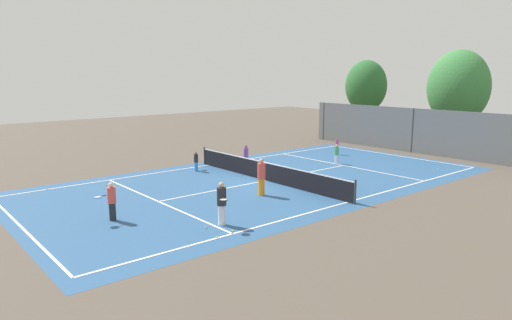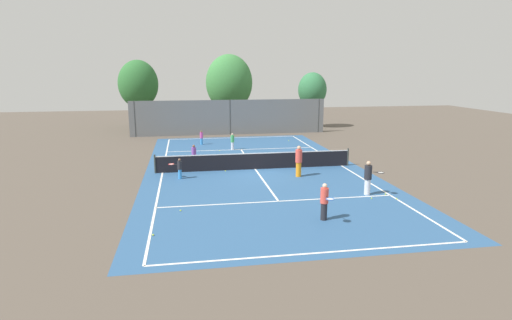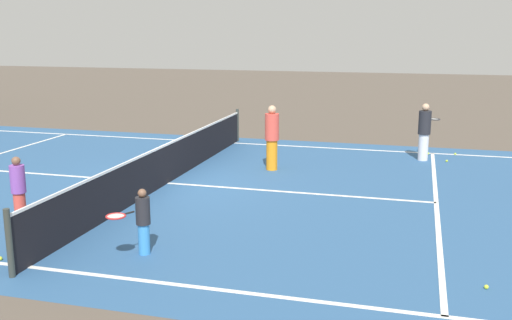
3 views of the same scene
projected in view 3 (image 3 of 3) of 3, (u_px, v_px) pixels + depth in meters
The scene contains 14 objects.
ground_plane at pixel (167, 183), 14.72m from camera, with size 80.00×80.00×0.00m, color brown.
court_surface at pixel (167, 183), 14.72m from camera, with size 13.00×25.00×0.01m.
tennis_net at pixel (167, 163), 14.61m from camera, with size 11.90×0.10×1.10m.
player_1 at pixel (19, 190), 11.56m from camera, with size 0.29×0.29×1.34m.
player_3 at pixel (272, 137), 15.96m from camera, with size 0.38×0.38×1.76m.
player_5 at pixel (424, 131), 17.14m from camera, with size 0.91×0.67×1.66m.
player_6 at pixel (142, 221), 9.96m from camera, with size 0.80×0.60×1.15m.
ball_crate at pixel (116, 190), 13.43m from camera, with size 0.39×0.32×0.43m.
tennis_ball_0 at pixel (0, 258), 9.82m from camera, with size 0.07×0.07×0.07m, color #CCE533.
tennis_ball_4 at pixel (447, 161), 17.07m from camera, with size 0.07×0.07×0.07m, color #CCE533.
tennis_ball_5 at pixel (486, 287), 8.74m from camera, with size 0.07×0.07×0.07m, color #CCE533.
tennis_ball_6 at pixel (428, 153), 18.10m from camera, with size 0.07×0.07×0.07m, color #CCE533.
tennis_ball_8 at pixel (143, 203), 12.93m from camera, with size 0.07×0.07×0.07m, color #CCE533.
tennis_ball_9 at pixel (455, 154), 18.03m from camera, with size 0.07×0.07×0.07m, color #CCE533.
Camera 3 is at (-13.15, -5.90, 3.75)m, focal length 41.68 mm.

